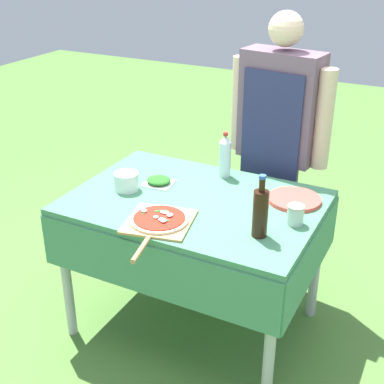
{
  "coord_description": "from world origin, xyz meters",
  "views": [
    {
      "loc": [
        1.13,
        -2.22,
        2.08
      ],
      "look_at": [
        -0.02,
        0.0,
        0.86
      ],
      "focal_mm": 50.0,
      "sensor_mm": 36.0,
      "label": 1
    }
  ],
  "objects_px": {
    "prep_table": "(195,217)",
    "oil_bottle": "(260,212)",
    "pizza_on_peel": "(159,221)",
    "sauce_jar": "(295,216)",
    "mixing_tub": "(126,181)",
    "herb_container": "(159,181)",
    "water_bottle": "(225,156)",
    "plate_stack": "(294,199)",
    "person_cook": "(278,134)"
  },
  "relations": [
    {
      "from": "water_bottle",
      "to": "prep_table",
      "type": "bearing_deg",
      "value": -92.64
    },
    {
      "from": "water_bottle",
      "to": "herb_container",
      "type": "height_order",
      "value": "water_bottle"
    },
    {
      "from": "pizza_on_peel",
      "to": "mixing_tub",
      "type": "relative_size",
      "value": 4.06
    },
    {
      "from": "person_cook",
      "to": "oil_bottle",
      "type": "xyz_separation_m",
      "value": [
        0.21,
        -0.86,
        -0.07
      ]
    },
    {
      "from": "prep_table",
      "to": "mixing_tub",
      "type": "height_order",
      "value": "mixing_tub"
    },
    {
      "from": "mixing_tub",
      "to": "plate_stack",
      "type": "bearing_deg",
      "value": 18.31
    },
    {
      "from": "plate_stack",
      "to": "mixing_tub",
      "type": "bearing_deg",
      "value": -161.69
    },
    {
      "from": "oil_bottle",
      "to": "water_bottle",
      "type": "height_order",
      "value": "oil_bottle"
    },
    {
      "from": "pizza_on_peel",
      "to": "herb_container",
      "type": "bearing_deg",
      "value": 108.1
    },
    {
      "from": "prep_table",
      "to": "mixing_tub",
      "type": "bearing_deg",
      "value": -170.83
    },
    {
      "from": "water_bottle",
      "to": "mixing_tub",
      "type": "bearing_deg",
      "value": -134.45
    },
    {
      "from": "prep_table",
      "to": "sauce_jar",
      "type": "distance_m",
      "value": 0.56
    },
    {
      "from": "sauce_jar",
      "to": "mixing_tub",
      "type": "bearing_deg",
      "value": -176.82
    },
    {
      "from": "prep_table",
      "to": "sauce_jar",
      "type": "relative_size",
      "value": 13.49
    },
    {
      "from": "mixing_tub",
      "to": "water_bottle",
      "type": "bearing_deg",
      "value": 45.55
    },
    {
      "from": "herb_container",
      "to": "mixing_tub",
      "type": "height_order",
      "value": "mixing_tub"
    },
    {
      "from": "pizza_on_peel",
      "to": "herb_container",
      "type": "distance_m",
      "value": 0.45
    },
    {
      "from": "pizza_on_peel",
      "to": "herb_container",
      "type": "xyz_separation_m",
      "value": [
        -0.23,
        0.39,
        0.0
      ]
    },
    {
      "from": "prep_table",
      "to": "herb_container",
      "type": "distance_m",
      "value": 0.3
    },
    {
      "from": "plate_stack",
      "to": "sauce_jar",
      "type": "distance_m",
      "value": 0.24
    },
    {
      "from": "oil_bottle",
      "to": "water_bottle",
      "type": "distance_m",
      "value": 0.68
    },
    {
      "from": "prep_table",
      "to": "herb_container",
      "type": "height_order",
      "value": "herb_container"
    },
    {
      "from": "water_bottle",
      "to": "sauce_jar",
      "type": "xyz_separation_m",
      "value": [
        0.53,
        -0.36,
        -0.08
      ]
    },
    {
      "from": "oil_bottle",
      "to": "herb_container",
      "type": "xyz_separation_m",
      "value": [
        -0.69,
        0.27,
        -0.1
      ]
    },
    {
      "from": "sauce_jar",
      "to": "herb_container",
      "type": "bearing_deg",
      "value": 173.68
    },
    {
      "from": "pizza_on_peel",
      "to": "sauce_jar",
      "type": "distance_m",
      "value": 0.65
    },
    {
      "from": "pizza_on_peel",
      "to": "prep_table",
      "type": "bearing_deg",
      "value": 70.91
    },
    {
      "from": "sauce_jar",
      "to": "pizza_on_peel",
      "type": "bearing_deg",
      "value": -152.79
    },
    {
      "from": "oil_bottle",
      "to": "plate_stack",
      "type": "bearing_deg",
      "value": 84.52
    },
    {
      "from": "oil_bottle",
      "to": "mixing_tub",
      "type": "bearing_deg",
      "value": 170.9
    },
    {
      "from": "water_bottle",
      "to": "sauce_jar",
      "type": "height_order",
      "value": "water_bottle"
    },
    {
      "from": "herb_container",
      "to": "sauce_jar",
      "type": "bearing_deg",
      "value": -6.32
    },
    {
      "from": "prep_table",
      "to": "herb_container",
      "type": "xyz_separation_m",
      "value": [
        -0.26,
        0.08,
        0.12
      ]
    },
    {
      "from": "prep_table",
      "to": "water_bottle",
      "type": "relative_size",
      "value": 4.95
    },
    {
      "from": "person_cook",
      "to": "sauce_jar",
      "type": "height_order",
      "value": "person_cook"
    },
    {
      "from": "water_bottle",
      "to": "herb_container",
      "type": "xyz_separation_m",
      "value": [
        -0.28,
        -0.27,
        -0.11
      ]
    },
    {
      "from": "prep_table",
      "to": "plate_stack",
      "type": "bearing_deg",
      "value": 25.14
    },
    {
      "from": "herb_container",
      "to": "sauce_jar",
      "type": "distance_m",
      "value": 0.81
    },
    {
      "from": "prep_table",
      "to": "oil_bottle",
      "type": "xyz_separation_m",
      "value": [
        0.43,
        -0.19,
        0.23
      ]
    },
    {
      "from": "person_cook",
      "to": "plate_stack",
      "type": "height_order",
      "value": "person_cook"
    },
    {
      "from": "plate_stack",
      "to": "sauce_jar",
      "type": "relative_size",
      "value": 2.89
    },
    {
      "from": "prep_table",
      "to": "oil_bottle",
      "type": "relative_size",
      "value": 4.29
    },
    {
      "from": "prep_table",
      "to": "pizza_on_peel",
      "type": "bearing_deg",
      "value": -96.88
    },
    {
      "from": "pizza_on_peel",
      "to": "water_bottle",
      "type": "relative_size",
      "value": 2.05
    },
    {
      "from": "pizza_on_peel",
      "to": "oil_bottle",
      "type": "xyz_separation_m",
      "value": [
        0.47,
        0.12,
        0.11
      ]
    },
    {
      "from": "sauce_jar",
      "to": "person_cook",
      "type": "bearing_deg",
      "value": 115.98
    },
    {
      "from": "herb_container",
      "to": "mixing_tub",
      "type": "relative_size",
      "value": 1.26
    },
    {
      "from": "plate_stack",
      "to": "sauce_jar",
      "type": "height_order",
      "value": "sauce_jar"
    },
    {
      "from": "prep_table",
      "to": "oil_bottle",
      "type": "distance_m",
      "value": 0.52
    },
    {
      "from": "herb_container",
      "to": "person_cook",
      "type": "bearing_deg",
      "value": 50.6
    }
  ]
}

